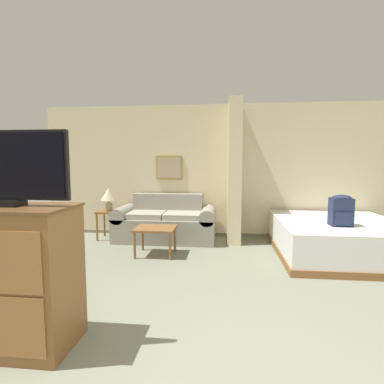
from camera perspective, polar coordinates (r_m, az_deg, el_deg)
name	(u,v)px	position (r m, az deg, el deg)	size (l,w,h in m)	color
wall_back	(234,171)	(6.00, 7.97, 3.91)	(7.68, 0.16, 2.60)	beige
wall_partition_pillar	(234,172)	(5.59, 8.09, 3.84)	(0.24, 0.70, 2.60)	beige
couch	(166,223)	(5.73, -5.07, -5.89)	(1.89, 0.84, 0.86)	gray
coffee_table	(155,231)	(4.82, -6.97, -7.37)	(0.63, 0.53, 0.45)	brown
side_table	(109,216)	(5.99, -15.49, -4.41)	(0.41, 0.41, 0.55)	brown
table_lamp	(109,195)	(5.93, -15.59, -0.60)	(0.30, 0.30, 0.45)	tan
tv_dresser	(11,277)	(2.85, -31.24, -13.66)	(1.01, 0.55, 1.13)	brown
tv	(4,168)	(2.70, -32.16, 3.90)	(1.03, 0.16, 0.58)	black
bed	(338,238)	(5.32, 25.99, -7.84)	(1.88, 2.07, 0.55)	brown
backpack	(341,210)	(4.84, 26.52, -3.05)	(0.30, 0.24, 0.45)	#232D4C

